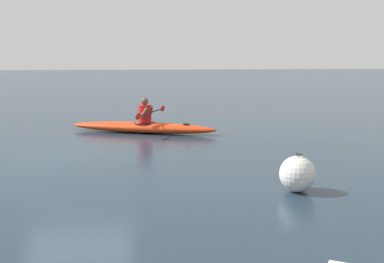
# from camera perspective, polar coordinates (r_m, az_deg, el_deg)

# --- Properties ---
(ground_plane) EXTENTS (160.00, 160.00, 0.00)m
(ground_plane) POSITION_cam_1_polar(r_m,az_deg,el_deg) (11.37, -13.71, -2.29)
(ground_plane) COLOR #1E2D3D
(kayak) EXTENTS (4.30, 2.35, 0.31)m
(kayak) POSITION_cam_1_polar(r_m,az_deg,el_deg) (13.81, -5.94, 0.50)
(kayak) COLOR red
(kayak) RESTS_ON ground
(kayaker) EXTENTS (1.00, 2.28, 0.70)m
(kayaker) POSITION_cam_1_polar(r_m,az_deg,el_deg) (13.72, -5.58, 2.31)
(kayaker) COLOR red
(kayaker) RESTS_ON kayak
(mooring_buoy_channel_marker) EXTENTS (0.58, 0.58, 0.63)m
(mooring_buoy_channel_marker) POSITION_cam_1_polar(r_m,az_deg,el_deg) (7.86, 12.50, -4.97)
(mooring_buoy_channel_marker) COLOR silver
(mooring_buoy_channel_marker) RESTS_ON ground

